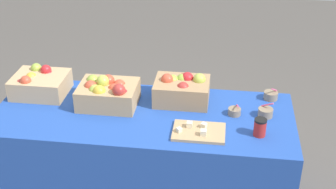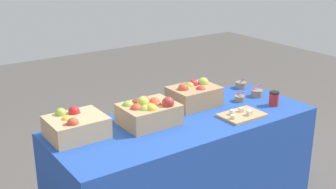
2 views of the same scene
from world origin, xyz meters
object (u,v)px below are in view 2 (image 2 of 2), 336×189
at_px(sample_bowl_near, 240,98).
at_px(coffee_cup, 274,99).
at_px(cutting_board_front, 242,115).
at_px(sample_bowl_mid, 257,93).
at_px(apple_crate_middle, 149,112).
at_px(sample_bowl_far, 241,85).
at_px(apple_crate_left, 75,126).
at_px(apple_crate_right, 194,94).

relative_size(sample_bowl_near, coffee_cup, 0.78).
xyz_separation_m(cutting_board_front, sample_bowl_near, (0.21, 0.24, 0.01)).
xyz_separation_m(cutting_board_front, sample_bowl_mid, (0.40, 0.24, 0.02)).
bearing_deg(apple_crate_middle, sample_bowl_mid, -1.07).
bearing_deg(apple_crate_middle, sample_bowl_near, -1.66).
relative_size(cutting_board_front, sample_bowl_far, 3.00).
relative_size(apple_crate_left, coffee_cup, 3.27).
xyz_separation_m(apple_crate_left, sample_bowl_near, (1.31, -0.11, -0.05)).
distance_m(apple_crate_middle, apple_crate_right, 0.48).
bearing_deg(coffee_cup, apple_crate_right, 144.69).
xyz_separation_m(apple_crate_left, cutting_board_front, (1.10, -0.35, -0.06)).
bearing_deg(coffee_cup, apple_crate_left, 167.43).
relative_size(apple_crate_middle, sample_bowl_far, 3.62).
bearing_deg(sample_bowl_mid, sample_bowl_near, -178.51).
xyz_separation_m(apple_crate_left, sample_bowl_mid, (1.50, -0.11, -0.05)).
bearing_deg(coffee_cup, cutting_board_front, -175.86).
bearing_deg(apple_crate_left, sample_bowl_far, 4.58).
xyz_separation_m(sample_bowl_near, coffee_cup, (0.15, -0.21, 0.03)).
relative_size(apple_crate_right, coffee_cup, 3.27).
bearing_deg(sample_bowl_far, coffee_cup, -101.53).
relative_size(apple_crate_middle, sample_bowl_mid, 3.76).
height_order(apple_crate_right, cutting_board_front, apple_crate_right).
height_order(apple_crate_middle, sample_bowl_mid, apple_crate_middle).
relative_size(apple_crate_left, apple_crate_middle, 0.95).
bearing_deg(apple_crate_middle, cutting_board_front, -23.36).
bearing_deg(apple_crate_right, apple_crate_left, -178.50).
bearing_deg(sample_bowl_mid, cutting_board_front, -148.45).
height_order(cutting_board_front, sample_bowl_near, sample_bowl_near).
relative_size(apple_crate_left, sample_bowl_mid, 3.57).
distance_m(apple_crate_middle, coffee_cup, 0.99).
distance_m(cutting_board_front, sample_bowl_far, 0.65).
relative_size(sample_bowl_near, sample_bowl_mid, 0.86).
distance_m(apple_crate_right, cutting_board_front, 0.41).
xyz_separation_m(apple_crate_middle, sample_bowl_mid, (1.01, -0.02, -0.06)).
distance_m(apple_crate_middle, sample_bowl_near, 0.82).
relative_size(cutting_board_front, sample_bowl_mid, 3.12).
bearing_deg(apple_crate_left, apple_crate_middle, -10.00).
bearing_deg(apple_crate_left, cutting_board_front, -17.63).
distance_m(apple_crate_left, cutting_board_front, 1.16).
height_order(apple_crate_left, coffee_cup, apple_crate_left).
xyz_separation_m(apple_crate_right, sample_bowl_mid, (0.54, -0.13, -0.06)).
relative_size(apple_crate_right, cutting_board_front, 1.15).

